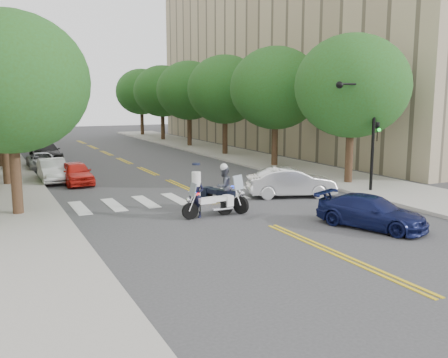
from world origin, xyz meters
TOP-DOWN VIEW (x-y plane):
  - ground at (0.00, 0.00)m, footprint 140.00×140.00m
  - sidewalk_right at (9.50, 22.00)m, footprint 5.00×60.00m
  - building_right at (26.00, 26.00)m, footprint 26.00×44.00m
  - tree_l_0 at (-8.80, 6.00)m, footprint 6.40×6.40m
  - tree_l_1 at (-8.80, 14.00)m, footprint 6.40×6.40m
  - tree_r_0 at (8.80, 6.00)m, footprint 6.40×6.40m
  - tree_r_1 at (8.80, 14.00)m, footprint 6.40×6.40m
  - tree_r_2 at (8.80, 22.00)m, footprint 6.40×6.40m
  - tree_r_3 at (8.80, 30.00)m, footprint 6.40×6.40m
  - tree_r_4 at (8.80, 38.00)m, footprint 6.40×6.40m
  - tree_r_5 at (8.80, 46.00)m, footprint 6.40×6.40m
  - traffic_signal_pole at (7.72, 3.50)m, footprint 2.82×0.42m
  - motorcycle_police at (-0.56, 3.24)m, footprint 1.30×2.47m
  - motorcycle_parked at (-1.46, 2.41)m, footprint 2.33×0.55m
  - officer_standing at (-2.10, 2.60)m, footprint 0.77×0.80m
  - convertible at (3.87, 4.50)m, footprint 4.67×2.91m
  - sedan_blue at (3.27, -1.92)m, footprint 3.25×4.61m
  - parked_car_a at (-5.20, 13.00)m, footprint 1.63×3.87m
  - parked_car_b at (-6.30, 14.50)m, footprint 1.47×4.12m
  - parked_car_c at (-6.25, 20.24)m, footprint 1.87×4.05m
  - parked_car_d at (-5.51, 24.50)m, footprint 2.17×5.05m
  - parked_car_e at (-5.20, 29.50)m, footprint 1.91×4.25m

SIDE VIEW (x-z plane):
  - ground at x=0.00m, z-range 0.00..0.00m
  - sidewalk_right at x=9.50m, z-range 0.00..0.15m
  - motorcycle_parked at x=-1.46m, z-range -0.23..1.27m
  - parked_car_c at x=-6.25m, z-range 0.00..1.12m
  - sedan_blue at x=3.27m, z-range 0.00..1.24m
  - parked_car_a at x=-5.20m, z-range 0.00..1.31m
  - parked_car_b at x=-6.30m, z-range 0.00..1.35m
  - parked_car_e at x=-5.20m, z-range 0.00..1.42m
  - parked_car_d at x=-5.51m, z-range 0.00..1.45m
  - convertible at x=3.87m, z-range 0.00..1.45m
  - officer_standing at x=-2.10m, z-range 0.00..1.84m
  - motorcycle_police at x=-0.56m, z-range -0.12..1.99m
  - traffic_signal_pole at x=7.72m, z-range 0.72..6.72m
  - tree_l_0 at x=-8.80m, z-range 1.33..9.78m
  - tree_l_1 at x=-8.80m, z-range 1.33..9.78m
  - tree_r_0 at x=8.80m, z-range 1.33..9.78m
  - tree_r_1 at x=8.80m, z-range 1.33..9.78m
  - tree_r_2 at x=8.80m, z-range 1.33..9.78m
  - tree_r_3 at x=8.80m, z-range 1.33..9.78m
  - tree_r_4 at x=8.80m, z-range 1.33..9.78m
  - tree_r_5 at x=8.80m, z-range 1.33..9.78m
  - building_right at x=26.00m, z-range 0.00..22.00m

